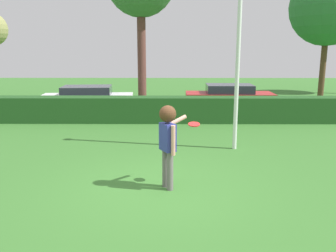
{
  "coord_description": "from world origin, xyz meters",
  "views": [
    {
      "loc": [
        0.21,
        -7.18,
        2.92
      ],
      "look_at": [
        0.15,
        1.02,
        1.15
      ],
      "focal_mm": 38.15,
      "sensor_mm": 36.0,
      "label": 1
    }
  ],
  "objects_px": {
    "person": "(168,136)",
    "parked_car_red": "(229,96)",
    "frisbee": "(194,124)",
    "birch_tree": "(328,8)",
    "lamppost": "(239,34)",
    "parked_car_white": "(87,98)"
  },
  "relations": [
    {
      "from": "person",
      "to": "lamppost",
      "type": "bearing_deg",
      "value": 57.74
    },
    {
      "from": "frisbee",
      "to": "birch_tree",
      "type": "height_order",
      "value": "birch_tree"
    },
    {
      "from": "frisbee",
      "to": "person",
      "type": "bearing_deg",
      "value": -156.24
    },
    {
      "from": "parked_car_red",
      "to": "birch_tree",
      "type": "distance_m",
      "value": 8.66
    },
    {
      "from": "birch_tree",
      "to": "parked_car_red",
      "type": "bearing_deg",
      "value": -146.38
    },
    {
      "from": "frisbee",
      "to": "parked_car_white",
      "type": "relative_size",
      "value": 0.06
    },
    {
      "from": "parked_car_red",
      "to": "birch_tree",
      "type": "relative_size",
      "value": 0.57
    },
    {
      "from": "parked_car_white",
      "to": "parked_car_red",
      "type": "distance_m",
      "value": 6.77
    },
    {
      "from": "person",
      "to": "parked_car_white",
      "type": "height_order",
      "value": "person"
    },
    {
      "from": "frisbee",
      "to": "lamppost",
      "type": "bearing_deg",
      "value": 63.79
    },
    {
      "from": "parked_car_red",
      "to": "birch_tree",
      "type": "height_order",
      "value": "birch_tree"
    },
    {
      "from": "frisbee",
      "to": "parked_car_red",
      "type": "relative_size",
      "value": 0.06
    },
    {
      "from": "lamppost",
      "to": "frisbee",
      "type": "bearing_deg",
      "value": -116.21
    },
    {
      "from": "person",
      "to": "lamppost",
      "type": "relative_size",
      "value": 0.3
    },
    {
      "from": "birch_tree",
      "to": "person",
      "type": "bearing_deg",
      "value": -122.63
    },
    {
      "from": "parked_car_white",
      "to": "birch_tree",
      "type": "xyz_separation_m",
      "value": [
        12.86,
        4.88,
        4.55
      ]
    },
    {
      "from": "parked_car_white",
      "to": "person",
      "type": "bearing_deg",
      "value": -67.55
    },
    {
      "from": "person",
      "to": "parked_car_red",
      "type": "distance_m",
      "value": 10.47
    },
    {
      "from": "person",
      "to": "lamppost",
      "type": "distance_m",
      "value": 4.28
    },
    {
      "from": "lamppost",
      "to": "parked_car_red",
      "type": "xyz_separation_m",
      "value": [
        0.94,
        6.93,
        -2.65
      ]
    },
    {
      "from": "lamppost",
      "to": "parked_car_red",
      "type": "relative_size",
      "value": 1.43
    },
    {
      "from": "birch_tree",
      "to": "parked_car_white",
      "type": "bearing_deg",
      "value": -159.21
    }
  ]
}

